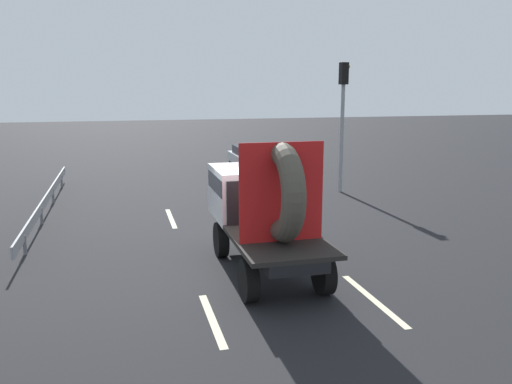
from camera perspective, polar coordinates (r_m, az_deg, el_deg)
name	(u,v)px	position (r m, az deg, el deg)	size (l,w,h in m)	color
ground_plane	(250,269)	(13.32, -0.66, -8.36)	(120.00, 120.00, 0.00)	black
flatbed_truck	(261,202)	(13.15, 0.51, -1.14)	(2.02, 5.07, 3.34)	black
distant_sedan	(249,157)	(29.01, -0.75, 3.87)	(1.67, 3.90, 1.27)	black
traffic_light	(343,108)	(22.64, 9.43, 8.99)	(0.42, 0.36, 5.48)	gray
guardrail	(47,198)	(20.35, -21.80, -0.66)	(0.10, 13.28, 0.71)	gray
lane_dash_left_near	(212,319)	(10.64, -4.80, -13.66)	(2.49, 0.16, 0.01)	beige
lane_dash_left_far	(171,218)	(18.45, -9.24, -2.84)	(2.75, 0.16, 0.01)	beige
lane_dash_right_near	(373,299)	(11.78, 12.63, -11.34)	(2.91, 0.16, 0.01)	beige
lane_dash_right_far	(270,213)	(18.96, 1.48, -2.30)	(2.26, 0.16, 0.01)	beige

